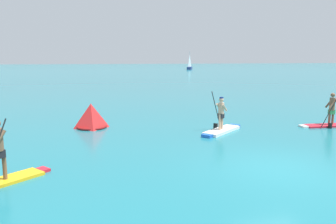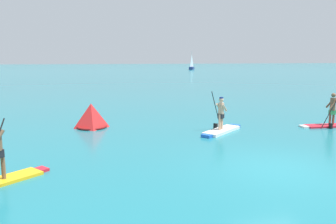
# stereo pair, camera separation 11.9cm
# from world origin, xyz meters

# --- Properties ---
(ground) EXTENTS (440.00, 440.00, 0.00)m
(ground) POSITION_xyz_m (0.00, 0.00, 0.00)
(ground) COLOR #1E727F
(paddleboarder_near_left) EXTENTS (2.50, 2.05, 1.91)m
(paddleboarder_near_left) POSITION_xyz_m (-8.14, 0.93, 0.42)
(paddleboarder_near_left) COLOR yellow
(paddleboarder_near_left) RESTS_ON ground
(paddleboarder_mid_center) EXTENTS (2.66, 2.20, 1.90)m
(paddleboarder_mid_center) POSITION_xyz_m (0.40, 5.27, 0.30)
(paddleboarder_mid_center) COLOR white
(paddleboarder_mid_center) RESTS_ON ground
(paddleboarder_far_right) EXTENTS (2.97, 1.02, 1.97)m
(paddleboarder_far_right) POSITION_xyz_m (6.16, 5.01, 0.38)
(paddleboarder_far_right) COLOR red
(paddleboarder_far_right) RESTS_ON ground
(race_marker_buoy) EXTENTS (1.49, 1.49, 1.21)m
(race_marker_buoy) POSITION_xyz_m (-5.41, 7.85, 0.54)
(race_marker_buoy) COLOR red
(race_marker_buoy) RESTS_ON ground
(sailboat_right_horizon) EXTENTS (3.43, 5.40, 5.71)m
(sailboat_right_horizon) POSITION_xyz_m (29.01, 91.84, 0.78)
(sailboat_right_horizon) COLOR navy
(sailboat_right_horizon) RESTS_ON ground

